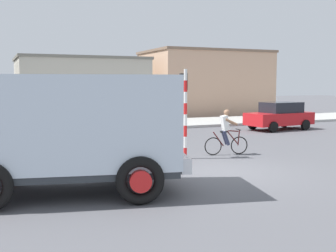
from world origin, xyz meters
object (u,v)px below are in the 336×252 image
Objects in this scene: truck_foreground at (69,126)px; car_red_near at (280,116)px; cyclist at (226,132)px; traffic_light_pole at (185,101)px.

car_red_near is at bearing 34.60° from truck_foreground.
traffic_light_pole is (-1.78, -0.08, 1.20)m from cyclist.
car_red_near is (13.66, 9.42, -0.85)m from truck_foreground.
truck_foreground is 3.38× the size of cyclist.
truck_foreground reaches higher than car_red_near.
car_red_near is at bearing 40.12° from cyclist.
truck_foreground is 7.25m from cyclist.
truck_foreground is at bearing -152.68° from cyclist.
cyclist is 0.41× the size of car_red_near.
cyclist is at bearing 27.32° from truck_foreground.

